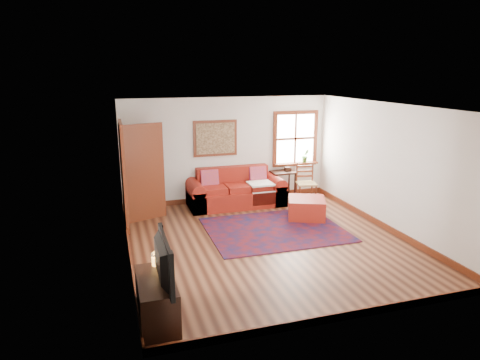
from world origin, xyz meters
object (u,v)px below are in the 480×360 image
object	(u,v)px
red_leather_sofa	(236,193)
media_cabinet	(157,300)
red_ottoman	(306,208)
side_table	(283,176)
ladder_back_chair	(306,181)

from	to	relation	value
red_leather_sofa	media_cabinet	size ratio (longest dim) A/B	2.19
red_leather_sofa	media_cabinet	xyz separation A→B (m)	(-2.33, -4.34, -0.01)
red_ottoman	side_table	distance (m)	1.50
side_table	ladder_back_chair	size ratio (longest dim) A/B	0.73
side_table	media_cabinet	size ratio (longest dim) A/B	0.69
media_cabinet	red_leather_sofa	bearing A→B (deg)	61.75
ladder_back_chair	media_cabinet	world-z (taller)	ladder_back_chair
side_table	red_leather_sofa	bearing A→B (deg)	-174.46
red_leather_sofa	red_ottoman	bearing A→B (deg)	-48.22
red_leather_sofa	ladder_back_chair	size ratio (longest dim) A/B	2.34
red_leather_sofa	side_table	distance (m)	1.29
red_ottoman	media_cabinet	distance (m)	4.63
red_ottoman	ladder_back_chair	xyz separation A→B (m)	(0.48, 1.05, 0.30)
side_table	media_cabinet	xyz separation A→B (m)	(-3.58, -4.46, -0.30)
red_leather_sofa	ladder_back_chair	world-z (taller)	ladder_back_chair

